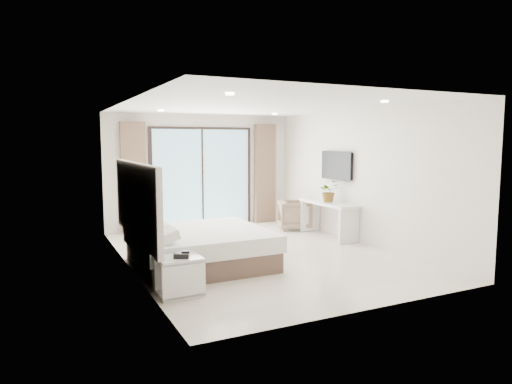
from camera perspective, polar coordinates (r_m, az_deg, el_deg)
ground at (r=8.48m, az=0.27°, el=-7.77°), size 6.20×6.20×0.00m
room_shell at (r=8.82m, az=-2.98°, el=3.18°), size 4.62×6.22×2.72m
bed at (r=7.68m, az=-7.09°, el=-6.89°), size 2.15×2.05×0.74m
nightstand at (r=6.32m, az=-9.57°, el=-10.34°), size 0.58×0.48×0.52m
phone at (r=6.20m, az=-9.30°, el=-7.82°), size 0.24×0.22×0.07m
console_desk at (r=9.98m, az=9.05°, el=-2.40°), size 0.50×1.61×0.77m
plant at (r=9.93m, az=9.08°, el=-0.17°), size 0.47×0.51×0.37m
armchair at (r=10.82m, az=4.86°, el=-2.69°), size 0.89×0.91×0.74m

